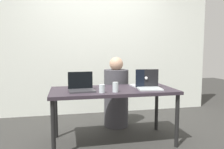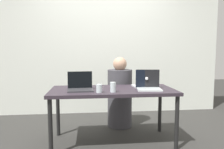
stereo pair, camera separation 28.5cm
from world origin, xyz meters
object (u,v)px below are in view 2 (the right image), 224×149
water_glass_center (113,88)px  laptop_front_left (80,86)px  person_at_center (120,96)px  laptop_back_right (144,83)px  laptop_front_right (149,85)px  water_glass_left (99,89)px

water_glass_center → laptop_front_left: bearing=157.8°
person_at_center → water_glass_center: person_at_center is taller
laptop_back_right → laptop_front_right: bearing=91.2°
laptop_back_right → laptop_front_right: (0.01, -0.17, 0.00)m
person_at_center → water_glass_center: (-0.20, -0.83, 0.27)m
laptop_front_left → water_glass_center: laptop_front_left is taller
water_glass_center → water_glass_left: size_ratio=1.22×
laptop_back_right → water_glass_left: (-0.62, -0.31, -0.01)m
person_at_center → laptop_front_right: size_ratio=3.36×
person_at_center → laptop_front_left: size_ratio=3.40×
laptop_front_right → water_glass_center: laptop_front_right is taller
water_glass_left → laptop_back_right: bearing=26.8°
laptop_back_right → water_glass_left: size_ratio=3.03×
laptop_front_left → water_glass_center: 0.42m
laptop_front_right → water_glass_center: (-0.47, -0.13, -0.00)m
person_at_center → water_glass_center: size_ratio=9.23×
laptop_front_left → water_glass_center: (0.39, -0.16, 0.00)m
laptop_front_right → water_glass_left: (-0.63, -0.15, -0.01)m
laptop_back_right → laptop_front_left: bearing=6.1°
water_glass_left → water_glass_center: bearing=5.6°
laptop_front_right → water_glass_left: 0.65m
laptop_front_right → water_glass_center: size_ratio=2.75×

